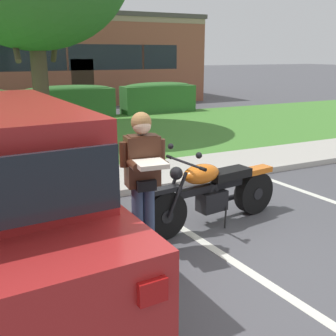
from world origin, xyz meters
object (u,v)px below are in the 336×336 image
at_px(hedge_center_left, 69,102).
at_px(hedge_center_right, 158,97).
at_px(motorcycle, 218,191).
at_px(rider_person, 143,174).
at_px(handbag, 149,252).

bearing_deg(hedge_center_left, hedge_center_right, 0.00).
xyz_separation_m(hedge_center_left, hedge_center_right, (3.55, 0.00, 0.00)).
height_order(motorcycle, rider_person, rider_person).
distance_m(handbag, hedge_center_left, 11.07).
relative_size(motorcycle, handbag, 6.21).
bearing_deg(hedge_center_left, rider_person, -98.09).
bearing_deg(rider_person, motorcycle, 17.37).
xyz_separation_m(handbag, hedge_center_left, (1.56, 10.94, 0.51)).
distance_m(hedge_center_left, hedge_center_right, 3.55).
bearing_deg(hedge_center_left, motorcycle, -91.33).
bearing_deg(rider_person, hedge_center_right, 64.66).
distance_m(handbag, hedge_center_right, 12.09).
xyz_separation_m(rider_person, handbag, (-0.04, -0.24, -0.86)).
relative_size(hedge_center_left, hedge_center_right, 1.10).
xyz_separation_m(handbag, hedge_center_right, (5.11, 10.94, 0.51)).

